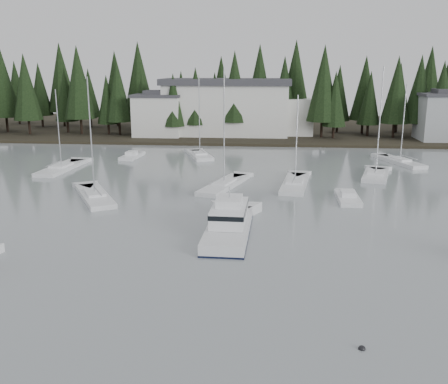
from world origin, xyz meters
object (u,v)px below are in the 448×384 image
object	(u,v)px
harbor_inn	(237,108)
sailboat_7	(400,163)
runabout_1	(348,199)
sailboat_3	(62,169)
sailboat_1	(200,156)
runabout_3	(132,157)
sailboat_9	(224,186)
sailboat_2	(95,198)
sailboat_5	(295,185)
house_east_a	(447,116)
cabin_cruiser_center	(229,226)
sailboat_8	(376,176)
house_west	(158,114)

from	to	relation	value
harbor_inn	sailboat_7	world-z (taller)	harbor_inn
runabout_1	sailboat_3	bearing A→B (deg)	70.98
sailboat_7	runabout_1	world-z (taller)	sailboat_7
sailboat_1	sailboat_7	size ratio (longest dim) A/B	1.10
runabout_3	sailboat_9	bearing A→B (deg)	-132.67
sailboat_2	runabout_1	size ratio (longest dim) A/B	2.30
sailboat_5	harbor_inn	bearing A→B (deg)	20.77
sailboat_3	house_east_a	bearing A→B (deg)	-59.95
runabout_1	sailboat_5	bearing A→B (deg)	40.05
cabin_cruiser_center	sailboat_8	bearing A→B (deg)	-33.87
runabout_1	sailboat_8	bearing A→B (deg)	-23.00
house_west	cabin_cruiser_center	bearing A→B (deg)	-72.10
cabin_cruiser_center	runabout_1	world-z (taller)	cabin_cruiser_center
harbor_inn	sailboat_5	world-z (taller)	harbor_inn
sailboat_3	sailboat_1	bearing A→B (deg)	-53.28
sailboat_5	runabout_3	distance (m)	29.18
sailboat_3	sailboat_5	distance (m)	31.98
sailboat_7	sailboat_3	bearing A→B (deg)	81.15
house_east_a	harbor_inn	bearing A→B (deg)	173.64
sailboat_5	cabin_cruiser_center	bearing A→B (deg)	168.31
sailboat_2	sailboat_8	size ratio (longest dim) A/B	0.92
house_west	sailboat_7	distance (m)	46.69
sailboat_3	sailboat_7	bearing A→B (deg)	-76.03
harbor_inn	sailboat_1	bearing A→B (deg)	-100.27
sailboat_3	cabin_cruiser_center	bearing A→B (deg)	-131.64
house_west	sailboat_5	bearing A→B (deg)	-57.23
sailboat_3	sailboat_5	bearing A→B (deg)	-98.79
sailboat_2	sailboat_7	world-z (taller)	sailboat_2
sailboat_1	runabout_1	distance (m)	31.06
sailboat_1	sailboat_9	bearing A→B (deg)	176.16
house_east_a	sailboat_1	distance (m)	47.43
harbor_inn	sailboat_2	bearing A→B (deg)	-103.68
sailboat_1	sailboat_2	distance (m)	27.12
sailboat_9	runabout_3	size ratio (longest dim) A/B	2.42
house_west	house_east_a	xyz separation A→B (m)	(54.00, -1.00, 0.25)
sailboat_2	sailboat_8	distance (m)	34.76
harbor_inn	runabout_1	world-z (taller)	harbor_inn
sailboat_1	sailboat_8	bearing A→B (deg)	-136.94
runabout_3	house_east_a	bearing A→B (deg)	-63.23
sailboat_2	sailboat_7	xyz separation A→B (m)	(37.53, 23.33, -0.01)
sailboat_2	runabout_3	distance (m)	24.28
sailboat_3	sailboat_8	xyz separation A→B (m)	(41.75, -1.05, 0.04)
harbor_inn	sailboat_5	size ratio (longest dim) A/B	2.65
sailboat_9	runabout_1	bearing A→B (deg)	-92.97
sailboat_1	sailboat_5	distance (m)	22.86
house_west	sailboat_3	bearing A→B (deg)	-101.92
cabin_cruiser_center	sailboat_2	bearing A→B (deg)	57.15
house_east_a	sailboat_5	distance (m)	47.68
sailboat_8	runabout_1	size ratio (longest dim) A/B	2.49
sailboat_5	sailboat_9	world-z (taller)	sailboat_9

